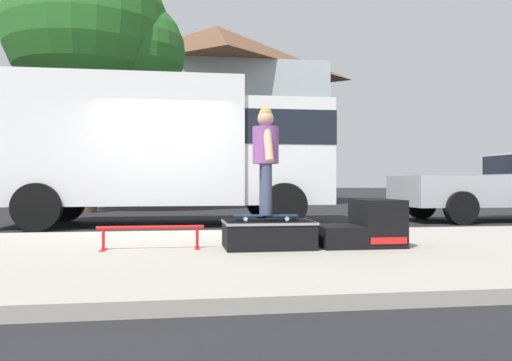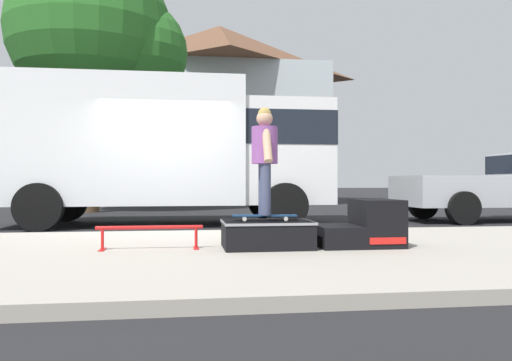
% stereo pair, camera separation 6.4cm
% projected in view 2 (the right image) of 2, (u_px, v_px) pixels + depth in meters
% --- Properties ---
extents(ground_plane, '(140.00, 140.00, 0.00)m').
position_uv_depth(ground_plane, '(163.00, 235.00, 8.87)').
color(ground_plane, black).
extents(sidewalk_slab, '(50.00, 5.00, 0.12)m').
position_uv_depth(sidewalk_slab, '(153.00, 256.00, 5.90)').
color(sidewalk_slab, '#A8A093').
rests_on(sidewalk_slab, ground).
extents(skate_box, '(1.07, 0.76, 0.33)m').
position_uv_depth(skate_box, '(267.00, 233.00, 6.19)').
color(skate_box, black).
rests_on(skate_box, sidewalk_slab).
extents(kicker_ramp, '(1.02, 0.74, 0.58)m').
position_uv_depth(kicker_ramp, '(364.00, 227.00, 6.36)').
color(kicker_ramp, black).
rests_on(kicker_ramp, sidewalk_slab).
extents(grind_rail, '(1.25, 0.28, 0.28)m').
position_uv_depth(grind_rail, '(150.00, 232.00, 6.06)').
color(grind_rail, red).
rests_on(grind_rail, sidewalk_slab).
extents(skateboard, '(0.79, 0.26, 0.07)m').
position_uv_depth(skateboard, '(265.00, 216.00, 6.24)').
color(skateboard, navy).
rests_on(skateboard, skate_box).
extents(skater_kid, '(0.32, 0.67, 1.31)m').
position_uv_depth(skater_kid, '(265.00, 152.00, 6.25)').
color(skater_kid, '#3F4766').
rests_on(skater_kid, skateboard).
extents(box_truck, '(6.91, 2.63, 3.05)m').
position_uv_depth(box_truck, '(169.00, 146.00, 11.05)').
color(box_truck, white).
rests_on(box_truck, ground).
extents(street_tree_main, '(5.40, 4.91, 7.98)m').
position_uv_depth(street_tree_main, '(100.00, 36.00, 15.64)').
color(street_tree_main, brown).
rests_on(street_tree_main, ground).
extents(house_behind, '(9.54, 8.22, 8.40)m').
position_uv_depth(house_behind, '(220.00, 112.00, 24.42)').
color(house_behind, silver).
rests_on(house_behind, ground).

